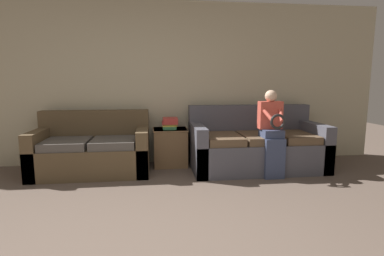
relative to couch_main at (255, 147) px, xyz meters
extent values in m
cube|color=#BCB293|center=(-1.66, 0.57, 0.95)|extent=(7.78, 0.06, 2.55)
cube|color=#4C4C56|center=(0.00, -0.05, -0.11)|extent=(1.95, 0.98, 0.44)
cube|color=#4C4C56|center=(0.00, 0.34, 0.36)|extent=(1.95, 0.20, 0.50)
cube|color=#4C4C56|center=(-0.89, -0.05, 0.01)|extent=(0.16, 0.98, 0.69)
cube|color=#4C4C56|center=(0.89, -0.05, 0.01)|extent=(0.16, 0.98, 0.69)
cube|color=brown|center=(-0.54, -0.15, 0.16)|extent=(0.51, 0.74, 0.11)
cube|color=brown|center=(0.00, -0.15, 0.16)|extent=(0.51, 0.74, 0.11)
cube|color=brown|center=(0.54, -0.15, 0.16)|extent=(0.51, 0.74, 0.11)
cube|color=brown|center=(-2.40, 0.02, -0.13)|extent=(1.59, 0.85, 0.40)
cube|color=brown|center=(-2.40, 0.35, 0.31)|extent=(1.59, 0.20, 0.48)
cube|color=brown|center=(-3.12, 0.02, -0.01)|extent=(0.16, 0.85, 0.64)
cube|color=brown|center=(-1.68, 0.02, -0.01)|extent=(0.16, 0.85, 0.64)
cube|color=#514C47|center=(-2.72, -0.08, 0.13)|extent=(0.60, 0.61, 0.11)
cube|color=#514C47|center=(-2.08, -0.08, 0.13)|extent=(0.60, 0.61, 0.11)
cube|color=#384260|center=(0.09, -0.53, -0.06)|extent=(0.27, 0.10, 0.55)
cube|color=#384260|center=(0.09, -0.39, 0.27)|extent=(0.27, 0.28, 0.11)
cube|color=#C64C3D|center=(0.09, -0.32, 0.52)|extent=(0.32, 0.14, 0.38)
sphere|color=#DBB293|center=(0.09, -0.32, 0.78)|extent=(0.16, 0.16, 0.16)
torus|color=black|center=(0.09, -0.59, 0.46)|extent=(0.21, 0.04, 0.21)
cylinder|color=#C64C3D|center=(-0.01, -0.46, 0.54)|extent=(0.13, 0.31, 0.22)
cylinder|color=#C64C3D|center=(0.18, -0.46, 0.54)|extent=(0.13, 0.31, 0.22)
cube|color=brown|center=(-1.27, 0.29, -0.04)|extent=(0.51, 0.44, 0.58)
cube|color=brown|center=(-1.27, 0.29, 0.24)|extent=(0.53, 0.46, 0.02)
cube|color=#3D8451|center=(-1.28, 0.30, 0.28)|extent=(0.20, 0.29, 0.05)
cube|color=gold|center=(-1.28, 0.29, 0.31)|extent=(0.22, 0.22, 0.03)
cube|color=#BC3833|center=(-1.28, 0.29, 0.35)|extent=(0.24, 0.26, 0.03)
cube|color=#BC3833|center=(-1.27, 0.29, 0.39)|extent=(0.22, 0.27, 0.06)
camera|label=1|loc=(-1.50, -4.29, 0.97)|focal=28.00mm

